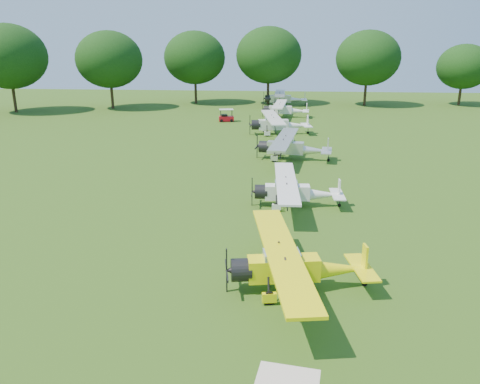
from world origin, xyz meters
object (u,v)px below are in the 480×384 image
object	(u,v)px
aircraft_3	(294,190)
aircraft_5	(278,123)
aircraft_6	(284,109)
golf_cart	(226,117)
aircraft_2	(295,264)
aircraft_7	(284,98)
aircraft_4	(291,146)

from	to	relation	value
aircraft_3	aircraft_5	distance (m)	25.15
aircraft_6	golf_cart	size ratio (longest dim) A/B	5.02
aircraft_2	aircraft_7	size ratio (longest dim) A/B	0.86
aircraft_4	golf_cart	world-z (taller)	aircraft_4
aircraft_5	golf_cart	xyz separation A→B (m)	(-7.13, 8.60, -0.76)
aircraft_2	aircraft_5	size ratio (longest dim) A/B	0.88
aircraft_3	aircraft_5	xyz separation A→B (m)	(-1.46, 25.10, 0.22)
aircraft_4	aircraft_5	bearing A→B (deg)	103.27
aircraft_4	aircraft_6	bearing A→B (deg)	98.60
aircraft_5	golf_cart	size ratio (longest dim) A/B	5.39
aircraft_3	aircraft_4	bearing A→B (deg)	87.96
aircraft_4	aircraft_6	distance (m)	25.61
aircraft_5	aircraft_6	size ratio (longest dim) A/B	1.07
aircraft_6	aircraft_7	bearing A→B (deg)	93.93
golf_cart	aircraft_2	bearing A→B (deg)	-89.54
aircraft_5	golf_cart	bearing A→B (deg)	121.10
aircraft_3	aircraft_7	xyz separation A→B (m)	(-0.96, 51.39, 0.27)
golf_cart	aircraft_7	bearing A→B (deg)	56.40
aircraft_4	aircraft_5	xyz separation A→B (m)	(-1.38, 12.33, 0.06)
aircraft_5	aircraft_6	world-z (taller)	aircraft_5
aircraft_2	aircraft_3	distance (m)	10.80
aircraft_2	aircraft_4	bearing A→B (deg)	79.92
aircraft_7	golf_cart	size ratio (longest dim) A/B	5.51
aircraft_2	aircraft_5	xyz separation A→B (m)	(-1.30, 35.90, 0.16)
aircraft_6	golf_cart	xyz separation A→B (m)	(-7.74, -4.67, -0.67)
aircraft_3	aircraft_5	world-z (taller)	aircraft_5
aircraft_7	aircraft_3	bearing A→B (deg)	-88.98
aircraft_7	golf_cart	bearing A→B (deg)	-113.38
golf_cart	aircraft_3	bearing A→B (deg)	-85.97
aircraft_2	aircraft_6	distance (m)	49.17
aircraft_7	golf_cart	xyz separation A→B (m)	(-7.63, -17.69, -0.80)
aircraft_6	aircraft_7	world-z (taller)	aircraft_7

